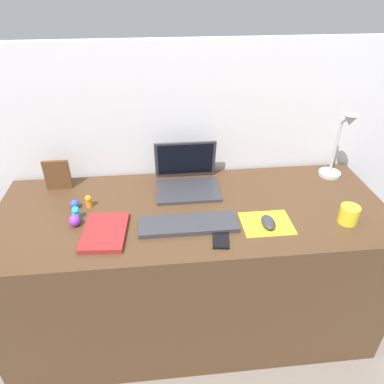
# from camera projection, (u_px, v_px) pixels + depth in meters

# --- Properties ---
(ground_plane) EXTENTS (6.00, 6.00, 0.00)m
(ground_plane) POSITION_uv_depth(u_px,v_px,m) (193.00, 317.00, 1.99)
(ground_plane) COLOR slate
(back_wall) EXTENTS (2.95, 0.05, 1.39)m
(back_wall) POSITION_uv_depth(u_px,v_px,m) (185.00, 175.00, 1.93)
(back_wall) COLOR silver
(back_wall) RESTS_ON ground_plane
(desk) EXTENTS (1.75, 0.68, 0.74)m
(desk) POSITION_uv_depth(u_px,v_px,m) (193.00, 269.00, 1.79)
(desk) COLOR #4C331E
(desk) RESTS_ON ground_plane
(laptop) EXTENTS (0.30, 0.25, 0.21)m
(laptop) POSITION_uv_depth(u_px,v_px,m) (187.00, 176.00, 1.73)
(laptop) COLOR #333338
(laptop) RESTS_ON desk
(keyboard) EXTENTS (0.41, 0.13, 0.02)m
(keyboard) POSITION_uv_depth(u_px,v_px,m) (188.00, 224.00, 1.48)
(keyboard) COLOR #333338
(keyboard) RESTS_ON desk
(mousepad) EXTENTS (0.21, 0.17, 0.00)m
(mousepad) POSITION_uv_depth(u_px,v_px,m) (267.00, 223.00, 1.50)
(mousepad) COLOR yellow
(mousepad) RESTS_ON desk
(mouse) EXTENTS (0.06, 0.10, 0.03)m
(mouse) POSITION_uv_depth(u_px,v_px,m) (268.00, 222.00, 1.47)
(mouse) COLOR #333338
(mouse) RESTS_ON mousepad
(cell_phone) EXTENTS (0.08, 0.14, 0.01)m
(cell_phone) POSITION_uv_depth(u_px,v_px,m) (221.00, 238.00, 1.42)
(cell_phone) COLOR black
(cell_phone) RESTS_ON desk
(desk_lamp) EXTENTS (0.11, 0.15, 0.36)m
(desk_lamp) POSITION_uv_depth(u_px,v_px,m) (339.00, 148.00, 1.73)
(desk_lamp) COLOR #B7B7BC
(desk_lamp) RESTS_ON desk
(notebook_pad) EXTENTS (0.19, 0.25, 0.02)m
(notebook_pad) POSITION_uv_depth(u_px,v_px,m) (105.00, 232.00, 1.44)
(notebook_pad) COLOR maroon
(notebook_pad) RESTS_ON desk
(picture_frame) EXTENTS (0.12, 0.02, 0.15)m
(picture_frame) POSITION_uv_depth(u_px,v_px,m) (57.00, 175.00, 1.70)
(picture_frame) COLOR brown
(picture_frame) RESTS_ON desk
(coffee_mug) EXTENTS (0.08, 0.08, 0.08)m
(coffee_mug) POSITION_uv_depth(u_px,v_px,m) (349.00, 215.00, 1.49)
(coffee_mug) COLOR yellow
(coffee_mug) RESTS_ON desk
(toy_figurine_purple) EXTENTS (0.05, 0.05, 0.05)m
(toy_figurine_purple) POSITION_uv_depth(u_px,v_px,m) (75.00, 221.00, 1.48)
(toy_figurine_purple) COLOR purple
(toy_figurine_purple) RESTS_ON desk
(toy_figurine_orange) EXTENTS (0.03, 0.03, 0.06)m
(toy_figurine_orange) POSITION_uv_depth(u_px,v_px,m) (89.00, 201.00, 1.59)
(toy_figurine_orange) COLOR orange
(toy_figurine_orange) RESTS_ON desk
(toy_figurine_blue) EXTENTS (0.04, 0.04, 0.04)m
(toy_figurine_blue) POSITION_uv_depth(u_px,v_px,m) (75.00, 204.00, 1.58)
(toy_figurine_blue) COLOR blue
(toy_figurine_blue) RESTS_ON desk
(toy_figurine_cyan) EXTENTS (0.03, 0.03, 0.06)m
(toy_figurine_cyan) POSITION_uv_depth(u_px,v_px,m) (76.00, 213.00, 1.51)
(toy_figurine_cyan) COLOR #28B7CC
(toy_figurine_cyan) RESTS_ON desk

